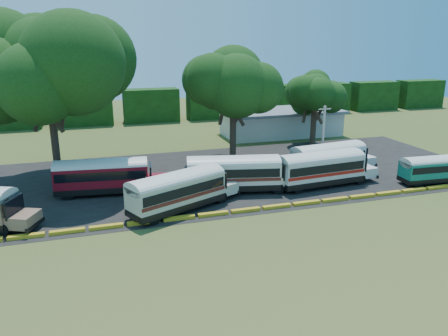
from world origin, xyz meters
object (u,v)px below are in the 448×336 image
object	(u,v)px
bus_cream_west	(179,189)
bus_teal	(436,168)
bus_red	(105,174)
bus_white_red	(322,167)
tree_west	(46,67)

from	to	relation	value
bus_cream_west	bus_teal	size ratio (longest dim) A/B	1.22
bus_red	bus_white_red	size ratio (longest dim) A/B	0.97
bus_white_red	bus_teal	size ratio (longest dim) A/B	1.25
bus_red	bus_white_red	distance (m)	21.99
tree_west	bus_teal	bearing A→B (deg)	-19.28
bus_red	bus_teal	xyz separation A→B (m)	(33.69, -6.88, -0.35)
bus_cream_west	tree_west	bearing A→B (deg)	105.07
bus_white_red	tree_west	world-z (taller)	tree_west
bus_white_red	tree_west	bearing A→B (deg)	153.12
bus_cream_west	bus_teal	bearing A→B (deg)	-25.33
bus_cream_west	tree_west	world-z (taller)	tree_west
bus_teal	tree_west	bearing A→B (deg)	164.26
bus_red	tree_west	world-z (taller)	tree_west
bus_cream_west	bus_white_red	xyz separation A→B (m)	(15.50, 2.31, 0.04)
bus_teal	bus_white_red	bearing A→B (deg)	170.97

